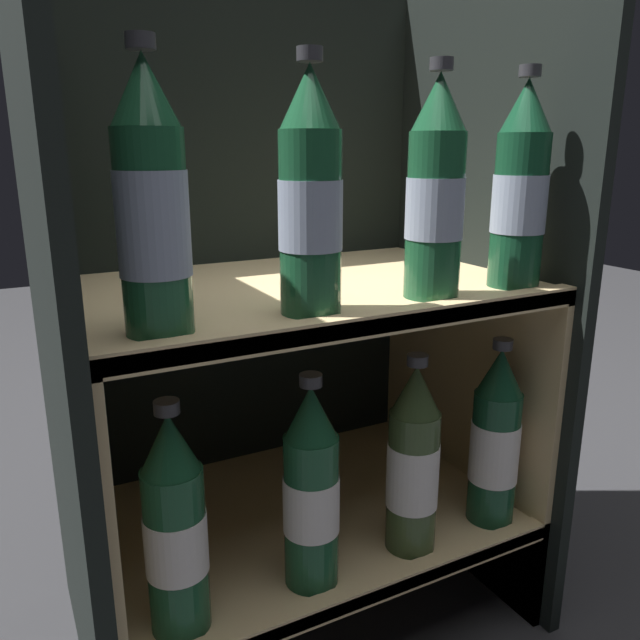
{
  "coord_description": "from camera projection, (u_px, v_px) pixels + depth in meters",
  "views": [
    {
      "loc": [
        -0.36,
        -0.54,
        0.7
      ],
      "look_at": [
        0.0,
        0.14,
        0.49
      ],
      "focal_mm": 35.0,
      "sensor_mm": 36.0,
      "label": 1
    }
  ],
  "objects": [
    {
      "name": "bottle_upper_front_3",
      "position": [
        520.0,
        191.0,
        0.8
      ],
      "size": [
        0.07,
        0.07,
        0.28
      ],
      "color": "#144228",
      "rests_on": "shelf_upper"
    },
    {
      "name": "fridge_side_right",
      "position": [
        475.0,
        295.0,
        1.0
      ],
      "size": [
        0.02,
        0.45,
        0.95
      ],
      "primitive_type": "cube",
      "color": "black",
      "rests_on": "ground_plane"
    },
    {
      "name": "bottle_lower_front_3",
      "position": [
        495.0,
        441.0,
        0.89
      ],
      "size": [
        0.07,
        0.07,
        0.28
      ],
      "color": "#144228",
      "rests_on": "shelf_lower"
    },
    {
      "name": "fridge_back_wall",
      "position": [
        244.0,
        289.0,
        1.04
      ],
      "size": [
        0.65,
        0.02,
        0.95
      ],
      "primitive_type": "cube",
      "color": "black",
      "rests_on": "ground_plane"
    },
    {
      "name": "bottle_lower_front_0",
      "position": [
        175.0,
        529.0,
        0.68
      ],
      "size": [
        0.07,
        0.07,
        0.28
      ],
      "color": "#194C2D",
      "rests_on": "shelf_lower"
    },
    {
      "name": "shelf_upper",
      "position": [
        302.0,
        383.0,
        0.88
      ],
      "size": [
        0.61,
        0.41,
        0.53
      ],
      "color": "#DBBC84",
      "rests_on": "ground_plane"
    },
    {
      "name": "bottle_lower_front_1",
      "position": [
        311.0,
        491.0,
        0.76
      ],
      "size": [
        0.07,
        0.07,
        0.28
      ],
      "color": "#194C2D",
      "rests_on": "shelf_lower"
    },
    {
      "name": "shelf_lower",
      "position": [
        305.0,
        531.0,
        0.94
      ],
      "size": [
        0.61,
        0.41,
        0.18
      ],
      "color": "#DBBC84",
      "rests_on": "ground_plane"
    },
    {
      "name": "bottle_lower_front_2",
      "position": [
        413.0,
        464.0,
        0.82
      ],
      "size": [
        0.07,
        0.07,
        0.28
      ],
      "color": "#384C28",
      "rests_on": "shelf_lower"
    },
    {
      "name": "bottle_upper_front_1",
      "position": [
        310.0,
        200.0,
        0.66
      ],
      "size": [
        0.07,
        0.07,
        0.28
      ],
      "color": "#194C2D",
      "rests_on": "shelf_upper"
    },
    {
      "name": "bottle_upper_front_2",
      "position": [
        435.0,
        194.0,
        0.74
      ],
      "size": [
        0.07,
        0.07,
        0.28
      ],
      "color": "#194C2D",
      "rests_on": "shelf_upper"
    },
    {
      "name": "fridge_side_left",
      "position": [
        56.0,
        352.0,
        0.72
      ],
      "size": [
        0.02,
        0.45,
        0.95
      ],
      "primitive_type": "cube",
      "color": "black",
      "rests_on": "ground_plane"
    },
    {
      "name": "bottle_upper_front_0",
      "position": [
        152.0,
        207.0,
        0.59
      ],
      "size": [
        0.07,
        0.07,
        0.28
      ],
      "color": "#194C2D",
      "rests_on": "shelf_upper"
    }
  ]
}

